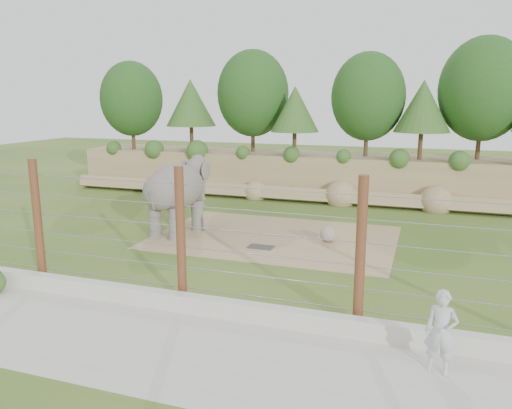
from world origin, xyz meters
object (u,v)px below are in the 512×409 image
(elephant, at_px, (176,198))
(zookeeper, at_px, (441,332))
(barrier_fence, at_px, (181,236))
(stone_ball, at_px, (328,234))

(elephant, height_order, zookeeper, elephant)
(barrier_fence, bearing_deg, stone_ball, 69.81)
(barrier_fence, bearing_deg, zookeeper, -12.40)
(zookeeper, bearing_deg, stone_ball, 124.83)
(barrier_fence, bearing_deg, elephant, 119.07)
(elephant, distance_m, stone_ball, 6.68)
(stone_ball, bearing_deg, zookeeper, -65.24)
(zookeeper, bearing_deg, barrier_fence, 177.68)
(elephant, bearing_deg, stone_ball, 14.49)
(barrier_fence, height_order, zookeeper, barrier_fence)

